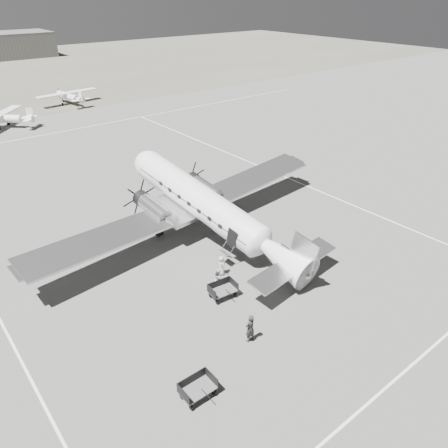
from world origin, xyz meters
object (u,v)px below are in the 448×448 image
Objects in this scene: baggage_cart_far at (198,389)px; baggage_cart_near at (223,290)px; light_plane_right at (69,98)px; light_plane_left at (4,120)px; ground_crew at (250,328)px; ramp_agent at (219,279)px; dc3_airliner at (208,209)px; passenger at (221,265)px.

baggage_cart_near is at bearing 42.95° from baggage_cart_far.
light_plane_right reaches higher than baggage_cart_near.
light_plane_right is 59.29m from baggage_cart_near.
light_plane_left reaches higher than baggage_cart_near.
baggage_cart_far is at bearing -143.47° from light_plane_left.
light_plane_right is at bearing -106.00° from ground_crew.
ramp_agent is (0.33, 0.87, 0.28)m from baggage_cart_near.
dc3_airliner reaches higher than light_plane_right.
passenger is (-10.94, -55.87, -0.38)m from light_plane_right.
dc3_airliner is 43.69m from light_plane_left.
light_plane_left is 54.18m from ground_crew.
dc3_airliner reaches higher than ground_crew.
light_plane_right is 7.34× the size of passenger.
light_plane_left is 6.74× the size of ramp_agent.
baggage_cart_far is at bearing 138.81° from passenger.
ramp_agent is 1.71m from passenger.
light_plane_left is at bearing 89.17° from dc3_airliner.
light_plane_left reaches higher than baggage_cart_far.
baggage_cart_near is (0.22, -50.08, -0.59)m from light_plane_left.
light_plane_left is 5.91× the size of ground_crew.
light_plane_left is 5.83× the size of baggage_cart_far.
light_plane_right is (12.68, 7.88, -0.00)m from light_plane_left.
light_plane_left is 50.08m from baggage_cart_near.
light_plane_left reaches higher than ramp_agent.
baggage_cart_near is 1.00× the size of baggage_cart_far.
light_plane_right is 5.89× the size of ground_crew.
ramp_agent is at bearing -137.00° from light_plane_left.
baggage_cart_near is at bearing 147.36° from passenger.
light_plane_left is at bearing -155.24° from light_plane_right.
passenger is (1.74, -47.99, -0.39)m from light_plane_left.
light_plane_left is 5.80× the size of baggage_cart_near.
dc3_airliner reaches higher than baggage_cart_near.
dc3_airliner is 17.86× the size of ramp_agent.
baggage_cart_near is 1.27× the size of passenger.
ramp_agent is (6.22, 6.28, 0.28)m from baggage_cart_far.
light_plane_right is (8.69, 51.36, -1.61)m from dc3_airliner.
ramp_agent reaches higher than baggage_cart_far.
ramp_agent is at bearing 75.01° from baggage_cart_near.
light_plane_left is at bearing 5.49° from passenger.
ground_crew reaches higher than ramp_agent.
light_plane_right is at bearing 74.17° from baggage_cart_far.
dc3_airliner is 15.45× the size of baggage_cart_far.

